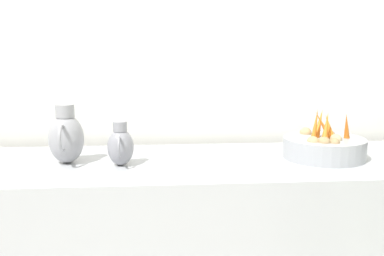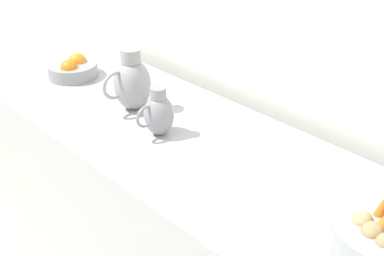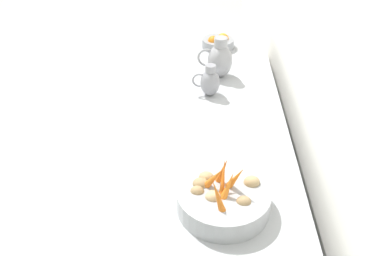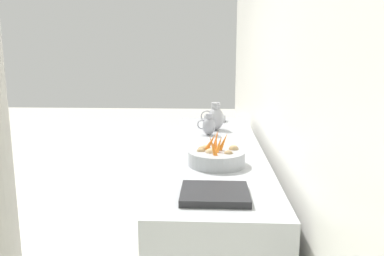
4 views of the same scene
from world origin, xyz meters
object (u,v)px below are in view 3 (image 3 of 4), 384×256
(vegetable_colander, at_px, (223,198))
(orange_bowl, at_px, (218,42))
(metal_pitcher_short, at_px, (210,82))
(metal_pitcher_tall, at_px, (220,59))

(vegetable_colander, relative_size, orange_bowl, 1.61)
(vegetable_colander, distance_m, metal_pitcher_short, 0.90)
(metal_pitcher_tall, bearing_deg, vegetable_colander, 89.73)
(orange_bowl, height_order, metal_pitcher_tall, metal_pitcher_tall)
(orange_bowl, relative_size, metal_pitcher_tall, 0.89)
(vegetable_colander, bearing_deg, orange_bowl, -90.26)
(vegetable_colander, height_order, orange_bowl, vegetable_colander)
(orange_bowl, bearing_deg, metal_pitcher_tall, 89.78)
(vegetable_colander, relative_size, metal_pitcher_tall, 1.44)
(orange_bowl, bearing_deg, metal_pitcher_short, 84.92)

